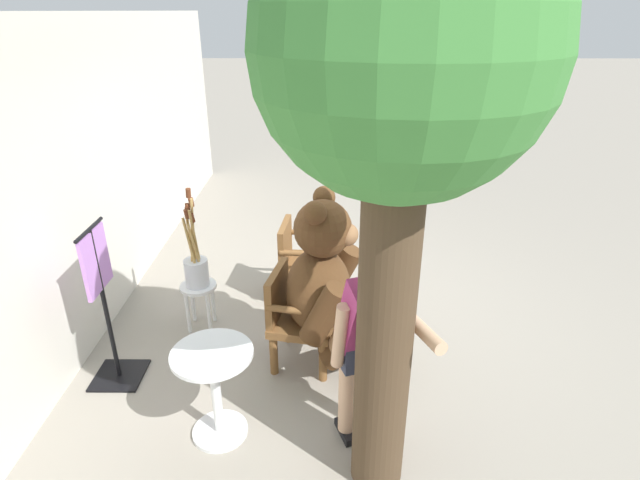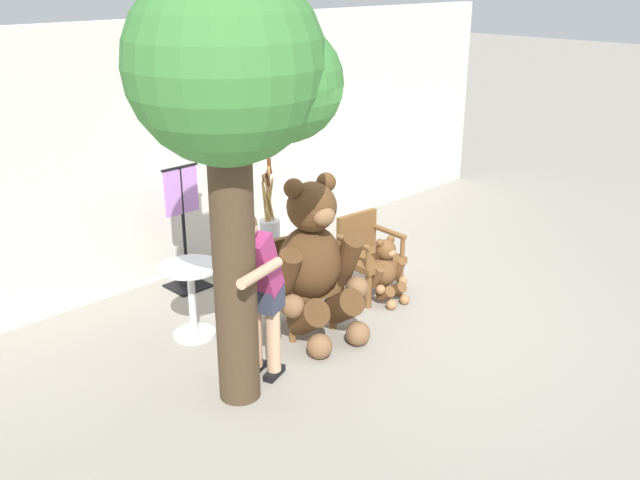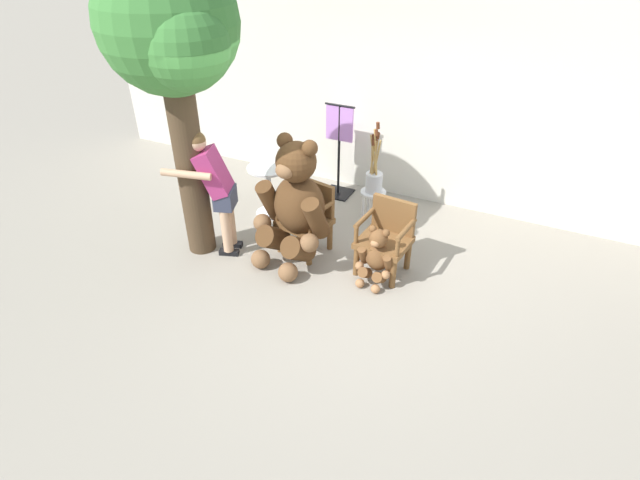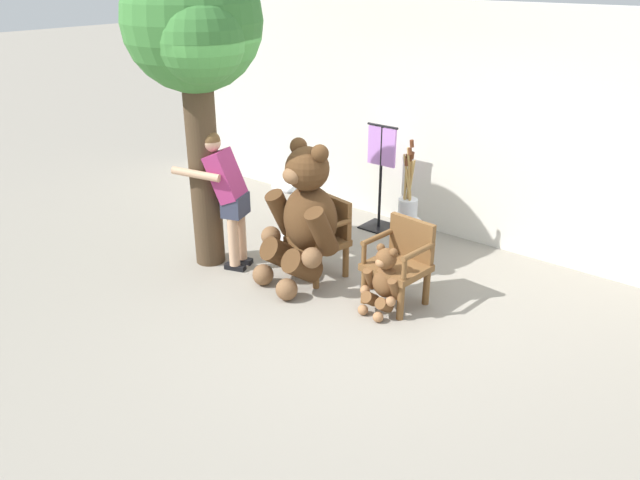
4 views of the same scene
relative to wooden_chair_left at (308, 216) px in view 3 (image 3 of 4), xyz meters
The scene contains 12 objects.
ground_plane 0.81m from the wooden_chair_left, 42.27° to the right, with size 60.00×60.00×0.00m, color gray.
back_wall 2.22m from the wooden_chair_left, 75.72° to the left, with size 10.00×0.16×2.80m, color silver.
wooden_chair_left is the anchor object (origin of this frame).
wooden_chair_right 1.01m from the wooden_chair_left, ahead, with size 0.61×0.57×0.86m.
teddy_bear_large 0.40m from the wooden_chair_left, 96.23° to the right, with size 0.96×0.96×1.55m.
teddy_bear_small 1.05m from the wooden_chair_left, 15.54° to the right, with size 0.43×0.42×0.70m.
person_visitor 1.15m from the wooden_chair_left, 151.48° to the right, with size 0.70×0.64×1.55m.
white_stool 1.08m from the wooden_chair_left, 62.80° to the left, with size 0.34×0.34×0.46m.
brush_bucket 1.09m from the wooden_chair_left, 62.91° to the left, with size 0.22×0.22×0.95m.
round_side_table 1.01m from the wooden_chair_left, 148.53° to the left, with size 0.56×0.56×0.72m.
patio_tree 2.43m from the wooden_chair_left, 151.87° to the right, with size 1.49×1.42×3.36m.
clothing_display_stand 1.53m from the wooden_chair_left, 99.67° to the left, with size 0.44×0.40×1.36m.
Camera 3 is at (1.92, -4.18, 3.55)m, focal length 28.00 mm.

